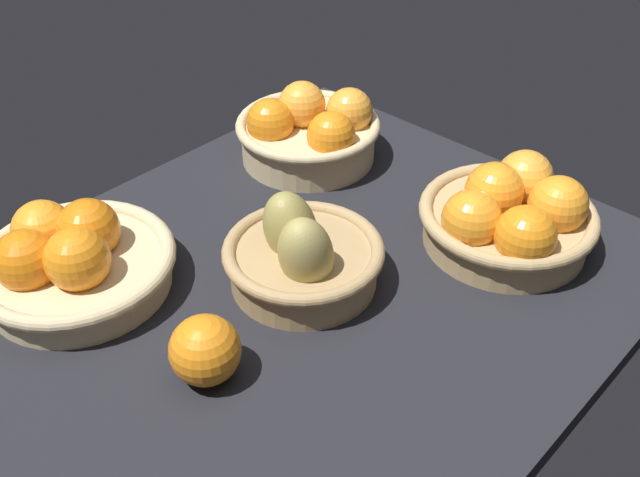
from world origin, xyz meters
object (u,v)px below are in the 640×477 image
at_px(basket_far_right, 310,131).
at_px(basket_center_pears, 302,256).
at_px(basket_near_right, 510,216).
at_px(loose_orange_front_gap, 205,350).
at_px(basket_far_left, 71,260).

bearing_deg(basket_far_right, basket_center_pears, -138.16).
relative_size(basket_near_right, loose_orange_front_gap, 3.00).
height_order(basket_far_left, basket_far_right, basket_far_right).
height_order(basket_center_pears, basket_far_left, basket_center_pears).
relative_size(basket_center_pears, loose_orange_front_gap, 2.57).
bearing_deg(basket_center_pears, basket_far_right, 41.84).
relative_size(basket_center_pears, basket_far_right, 0.90).
height_order(basket_far_right, basket_near_right, basket_far_right).
relative_size(basket_far_left, basket_near_right, 1.05).
distance_m(basket_near_right, loose_orange_front_gap, 0.45).
bearing_deg(basket_near_right, basket_center_pears, 149.34).
distance_m(basket_far_left, basket_far_right, 0.43).
bearing_deg(loose_orange_front_gap, basket_center_pears, 10.27).
height_order(basket_near_right, loose_orange_front_gap, basket_near_right).
relative_size(basket_center_pears, basket_near_right, 0.86).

